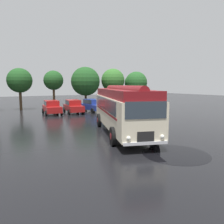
% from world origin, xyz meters
% --- Properties ---
extents(ground_plane, '(120.00, 120.00, 0.00)m').
position_xyz_m(ground_plane, '(0.00, 0.00, 0.00)').
color(ground_plane, black).
extents(vintage_bus, '(5.51, 10.35, 3.49)m').
position_xyz_m(vintage_bus, '(0.04, 0.63, 1.89)').
color(vintage_bus, beige).
rests_on(vintage_bus, ground).
extents(car_near_left, '(2.22, 4.32, 1.66)m').
position_xyz_m(car_near_left, '(-1.82, 13.63, 0.85)').
color(car_near_left, maroon).
rests_on(car_near_left, ground).
extents(car_mid_left, '(2.25, 4.34, 1.66)m').
position_xyz_m(car_mid_left, '(0.79, 13.29, 0.85)').
color(car_mid_left, maroon).
rests_on(car_mid_left, ground).
extents(car_mid_right, '(2.38, 4.39, 1.66)m').
position_xyz_m(car_mid_right, '(3.47, 13.40, 0.85)').
color(car_mid_right, navy).
rests_on(car_mid_right, ground).
extents(tree_left_of_centre, '(3.43, 3.43, 5.86)m').
position_xyz_m(tree_left_of_centre, '(-4.56, 20.44, 4.19)').
color(tree_left_of_centre, '#4C3823').
rests_on(tree_left_of_centre, ground).
extents(tree_centre, '(2.88, 2.88, 5.64)m').
position_xyz_m(tree_centre, '(0.18, 20.02, 4.20)').
color(tree_centre, '#4C3823').
rests_on(tree_centre, ground).
extents(tree_right_of_centre, '(4.52, 4.52, 6.34)m').
position_xyz_m(tree_right_of_centre, '(4.94, 19.58, 4.05)').
color(tree_right_of_centre, '#4C3823').
rests_on(tree_right_of_centre, ground).
extents(tree_far_right, '(3.88, 3.88, 6.21)m').
position_xyz_m(tree_far_right, '(9.96, 19.27, 4.25)').
color(tree_far_right, '#4C3823').
rests_on(tree_far_right, ground).
extents(tree_extra_right, '(3.88, 3.86, 5.85)m').
position_xyz_m(tree_extra_right, '(14.25, 19.01, 3.92)').
color(tree_extra_right, '#4C3823').
rests_on(tree_extra_right, ground).
extents(puddle_patch, '(3.41, 3.41, 0.01)m').
position_xyz_m(puddle_patch, '(-0.17, -4.90, 0.00)').
color(puddle_patch, black).
rests_on(puddle_patch, ground).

